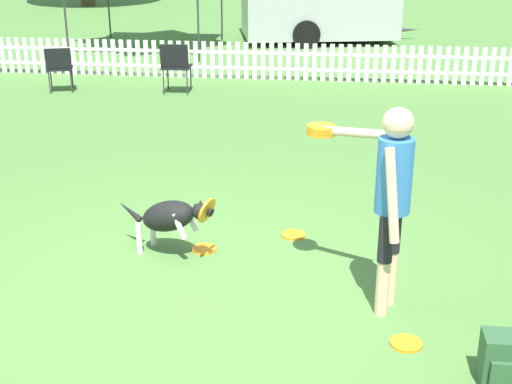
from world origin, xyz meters
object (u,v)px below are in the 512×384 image
at_px(handler_person, 388,185).
at_px(frisbee_midfield, 406,343).
at_px(folding_chair_green_right, 176,63).
at_px(backpack_on_grass, 502,360).
at_px(folding_chair_center, 59,65).
at_px(frisbee_near_handler, 293,235).
at_px(leaping_dog, 170,217).
at_px(frisbee_near_dog, 204,249).

xyz_separation_m(handler_person, frisbee_midfield, (0.18, -0.55, -1.07)).
bearing_deg(folding_chair_green_right, backpack_on_grass, 113.76).
height_order(handler_person, folding_chair_center, handler_person).
relative_size(frisbee_near_handler, backpack_on_grass, 0.65).
height_order(frisbee_near_handler, folding_chair_center, folding_chair_center).
distance_m(leaping_dog, frisbee_midfield, 2.51).
xyz_separation_m(frisbee_near_dog, frisbee_midfield, (1.84, -1.43, 0.00)).
bearing_deg(folding_chair_green_right, handler_person, 111.86).
height_order(leaping_dog, backpack_on_grass, leaping_dog).
bearing_deg(handler_person, backpack_on_grass, -119.75).
distance_m(leaping_dog, folding_chair_center, 7.39).
distance_m(frisbee_midfield, folding_chair_center, 9.64).
relative_size(frisbee_near_dog, backpack_on_grass, 0.65).
height_order(leaping_dog, folding_chair_center, folding_chair_center).
distance_m(frisbee_midfield, folding_chair_green_right, 8.66).
relative_size(frisbee_midfield, folding_chair_center, 0.29).
xyz_separation_m(leaping_dog, backpack_on_grass, (2.73, -1.67, -0.22)).
bearing_deg(frisbee_near_handler, leaping_dog, -152.33).
bearing_deg(frisbee_near_handler, folding_chair_center, 129.16).
bearing_deg(folding_chair_green_right, frisbee_near_dog, 102.10).
height_order(frisbee_near_dog, folding_chair_center, folding_chair_center).
relative_size(handler_person, frisbee_near_dog, 7.02).
relative_size(frisbee_midfield, backpack_on_grass, 0.65).
bearing_deg(frisbee_near_handler, handler_person, -57.96).
bearing_deg(handler_person, frisbee_near_dog, 82.87).
distance_m(backpack_on_grass, folding_chair_center, 10.32).
relative_size(leaping_dog, folding_chair_center, 1.28).
xyz_separation_m(handler_person, folding_chair_center, (-5.58, 7.16, -0.58)).
bearing_deg(folding_chair_center, frisbee_near_dog, 103.67).
distance_m(handler_person, leaping_dog, 2.18).
xyz_separation_m(leaping_dog, frisbee_near_dog, (0.29, 0.15, -0.39)).
relative_size(leaping_dog, frisbee_near_dog, 4.35).
xyz_separation_m(frisbee_near_handler, backpack_on_grass, (1.61, -2.26, 0.17)).
relative_size(leaping_dog, frisbee_midfield, 4.35).
relative_size(backpack_on_grass, folding_chair_center, 0.45).
distance_m(frisbee_near_dog, folding_chair_green_right, 6.69).
xyz_separation_m(handler_person, frisbee_near_handler, (-0.82, 1.31, -1.07)).
bearing_deg(folding_chair_green_right, leaping_dog, 99.40).
distance_m(leaping_dog, folding_chair_green_right, 6.75).
bearing_deg(backpack_on_grass, frisbee_midfield, 146.95).
relative_size(handler_person, backpack_on_grass, 4.56).
distance_m(folding_chair_center, folding_chair_green_right, 2.16).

